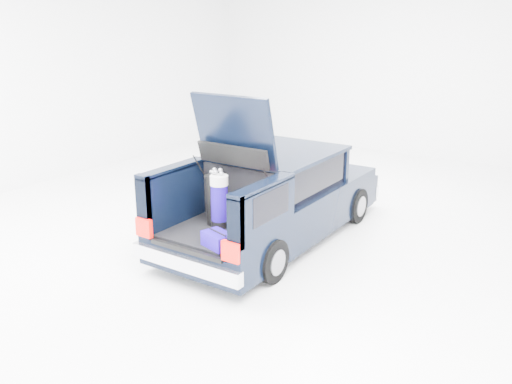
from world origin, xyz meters
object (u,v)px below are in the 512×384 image
Objects in this scene: car at (277,197)px; blue_duffel at (218,240)px; black_golf_bag at (213,200)px; blue_golf_bag at (219,201)px; red_suitcase at (256,213)px.

car is 9.93× the size of blue_duffel.
black_golf_bag is at bearing 148.51° from blue_duffel.
black_golf_bag is 0.89m from blue_duffel.
car is 5.62× the size of black_golf_bag.
blue_golf_bag is (0.13, -0.03, 0.01)m from black_golf_bag.
black_golf_bag is 1.77× the size of blue_duffel.
black_golf_bag is at bearing -99.18° from car.
red_suitcase is 0.73× the size of blue_golf_bag.
blue_golf_bag is at bearing 171.80° from red_suitcase.
car is 1.43m from black_golf_bag.
red_suitcase is at bearing 22.94° from black_golf_bag.
black_golf_bag is at bearing 168.54° from red_suitcase.
car is 7.38× the size of red_suitcase.
red_suitcase is 1.35× the size of blue_duffel.
black_golf_bag is 0.96× the size of blue_golf_bag.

